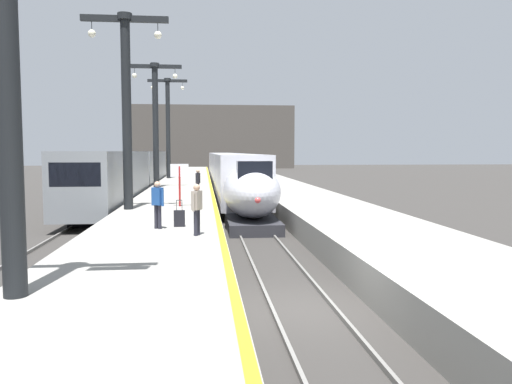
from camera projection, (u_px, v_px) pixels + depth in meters
ground_plane at (302, 309)px, 12.30m from camera, size 260.00×260.00×0.00m
platform_left at (180, 197)px, 36.38m from camera, size 4.80×110.00×1.05m
platform_right at (291, 196)px, 37.21m from camera, size 4.80×110.00×1.05m
platform_left_safety_stripe at (212, 190)px, 36.57m from camera, size 0.20×107.80×0.01m
rail_main_left at (224, 200)px, 39.48m from camera, size 0.08×110.00×0.12m
rail_main_right at (243, 199)px, 39.64m from camera, size 0.08×110.00×0.12m
rail_secondary_left at (118, 201)px, 38.65m from camera, size 0.08×110.00×0.12m
rail_secondary_right at (138, 201)px, 38.81m from camera, size 0.08×110.00×0.12m
highspeed_train_main at (228, 170)px, 49.12m from camera, size 2.92×55.94×3.60m
regional_train_adjacent at (131, 172)px, 40.94m from camera, size 2.85×36.60×3.80m
station_column_near at (8, 2)px, 9.22m from camera, size 4.00×0.68×8.84m
station_column_mid at (126, 93)px, 23.79m from camera, size 4.00×0.68×9.11m
station_column_far at (155, 113)px, 38.32m from camera, size 4.00×0.68×9.33m
station_column_distant at (168, 119)px, 51.98m from camera, size 4.00×0.68×10.15m
passenger_near_edge at (158, 201)px, 18.02m from camera, size 0.47×0.41×1.69m
passenger_mid_platform at (197, 205)px, 16.57m from camera, size 0.37×0.52×1.69m
passenger_far_waiting at (198, 181)px, 30.26m from camera, size 0.28×0.56×1.69m
rolling_suitcase at (179, 218)px, 18.59m from camera, size 0.40×0.22×0.98m
departure_info_board at (180, 176)px, 25.41m from camera, size 0.90×0.10×2.12m
terminus_back_wall at (214, 137)px, 112.88m from camera, size 36.00×2.00×14.00m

